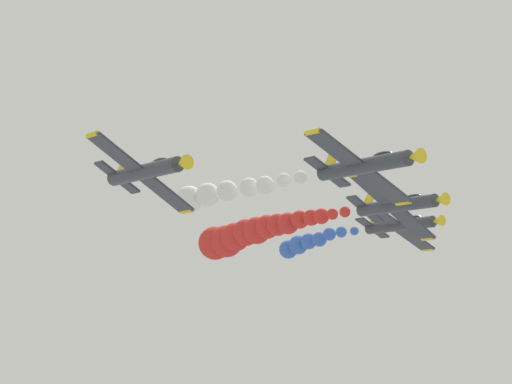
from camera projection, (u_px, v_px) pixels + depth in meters
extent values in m
cylinder|color=#333842|center=(364.00, 166.00, 81.63)|extent=(1.48, 9.00, 1.48)
cone|color=yellow|center=(415.00, 157.00, 77.51)|extent=(1.41, 1.20, 1.41)
cube|color=#333842|center=(359.00, 168.00, 81.91)|extent=(8.25, 1.90, 4.40)
cylinder|color=yellow|center=(404.00, 202.00, 84.01)|extent=(0.49, 1.40, 0.49)
cylinder|color=yellow|center=(313.00, 132.00, 79.82)|extent=(0.49, 1.40, 0.49)
cube|color=#333842|center=(327.00, 172.00, 84.87)|extent=(3.46, 1.20, 1.91)
cube|color=yellow|center=(331.00, 161.00, 85.30)|extent=(0.86, 1.10, 1.48)
ellipsoid|color=black|center=(384.00, 157.00, 80.36)|extent=(1.03, 2.20, 0.99)
sphere|color=white|center=(300.00, 177.00, 87.08)|extent=(0.99, 0.99, 0.99)
sphere|color=white|center=(284.00, 180.00, 88.54)|extent=(1.05, 1.05, 1.05)
sphere|color=white|center=(265.00, 185.00, 89.84)|extent=(1.40, 1.40, 1.40)
sphere|color=white|center=(249.00, 187.00, 91.28)|extent=(1.49, 1.49, 1.49)
sphere|color=white|center=(227.00, 191.00, 92.35)|extent=(1.65, 1.65, 1.65)
sphere|color=white|center=(208.00, 195.00, 93.54)|extent=(1.88, 1.88, 1.88)
sphere|color=white|center=(189.00, 199.00, 94.73)|extent=(2.20, 2.20, 2.20)
cylinder|color=#333842|center=(397.00, 206.00, 98.03)|extent=(1.51, 9.00, 1.51)
cone|color=yellow|center=(440.00, 200.00, 93.91)|extent=(1.44, 1.20, 1.44)
cube|color=#333842|center=(393.00, 207.00, 98.31)|extent=(7.92, 1.90, 4.99)
cylinder|color=yellow|center=(428.00, 238.00, 100.27)|extent=(0.50, 1.40, 0.50)
cylinder|color=yellow|center=(357.00, 174.00, 96.34)|extent=(0.50, 1.40, 0.50)
cube|color=#333842|center=(365.00, 209.00, 101.27)|extent=(3.33, 1.20, 2.15)
cube|color=yellow|center=(369.00, 201.00, 101.73)|extent=(0.96, 1.10, 1.44)
ellipsoid|color=black|center=(414.00, 199.00, 96.78)|extent=(1.05, 2.20, 1.02)
sphere|color=red|center=(345.00, 212.00, 103.32)|extent=(0.97, 0.97, 0.97)
sphere|color=red|center=(332.00, 214.00, 104.56)|extent=(1.02, 1.02, 1.02)
sphere|color=red|center=(321.00, 216.00, 105.88)|extent=(1.43, 1.43, 1.43)
sphere|color=red|center=(311.00, 218.00, 107.24)|extent=(1.50, 1.50, 1.50)
sphere|color=red|center=(300.00, 220.00, 108.49)|extent=(1.70, 1.70, 1.70)
sphere|color=red|center=(288.00, 223.00, 109.68)|extent=(2.05, 2.05, 2.05)
sphere|color=red|center=(278.00, 225.00, 110.97)|extent=(2.12, 2.12, 2.12)
sphere|color=red|center=(267.00, 227.00, 112.25)|extent=(2.30, 2.30, 2.30)
sphere|color=red|center=(257.00, 230.00, 113.48)|extent=(2.65, 2.65, 2.65)
sphere|color=red|center=(246.00, 232.00, 114.68)|extent=(2.64, 2.64, 2.64)
sphere|color=red|center=(235.00, 237.00, 115.85)|extent=(2.84, 2.84, 2.84)
sphere|color=red|center=(227.00, 241.00, 117.15)|extent=(3.21, 3.21, 3.21)
sphere|color=red|center=(215.00, 243.00, 118.26)|extent=(3.37, 3.37, 3.37)
cylinder|color=#333842|center=(144.00, 172.00, 84.09)|extent=(1.51, 9.00, 1.51)
cone|color=yellow|center=(183.00, 163.00, 79.97)|extent=(1.44, 1.20, 1.44)
cube|color=#333842|center=(141.00, 173.00, 84.37)|extent=(7.91, 1.90, 5.01)
cylinder|color=yellow|center=(187.00, 211.00, 86.33)|extent=(0.50, 1.40, 0.50)
cylinder|color=yellow|center=(93.00, 134.00, 82.41)|extent=(0.50, 1.40, 0.50)
cube|color=#333842|center=(117.00, 177.00, 87.34)|extent=(3.32, 1.20, 2.16)
cube|color=yellow|center=(122.00, 168.00, 87.79)|extent=(0.96, 1.10, 1.43)
ellipsoid|color=black|center=(161.00, 163.00, 82.84)|extent=(1.05, 2.20, 1.02)
cylinder|color=#333842|center=(400.00, 225.00, 113.72)|extent=(1.47, 9.00, 1.47)
cone|color=yellow|center=(437.00, 221.00, 109.60)|extent=(1.40, 1.20, 1.40)
cube|color=#333842|center=(397.00, 226.00, 114.00)|extent=(8.35, 1.90, 4.19)
cylinder|color=yellow|center=(428.00, 249.00, 116.14)|extent=(0.48, 1.40, 0.48)
cylinder|color=yellow|center=(364.00, 203.00, 111.86)|extent=(0.48, 1.40, 0.48)
cube|color=#333842|center=(372.00, 228.00, 116.96)|extent=(3.50, 1.20, 1.82)
cube|color=yellow|center=(375.00, 220.00, 117.37)|extent=(0.83, 1.10, 1.50)
ellipsoid|color=black|center=(414.00, 219.00, 112.44)|extent=(1.03, 2.20, 0.98)
sphere|color=blue|center=(354.00, 231.00, 119.36)|extent=(0.88, 0.88, 0.88)
sphere|color=blue|center=(341.00, 232.00, 120.82)|extent=(1.15, 1.15, 1.15)
sphere|color=blue|center=(330.00, 234.00, 122.35)|extent=(1.36, 1.36, 1.36)
sphere|color=blue|center=(319.00, 239.00, 123.94)|extent=(1.57, 1.57, 1.57)
sphere|color=blue|center=(309.00, 241.00, 125.51)|extent=(1.73, 1.73, 1.73)
sphere|color=blue|center=(298.00, 245.00, 127.05)|extent=(2.06, 2.06, 2.06)
sphere|color=blue|center=(288.00, 249.00, 128.60)|extent=(2.03, 2.03, 2.03)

